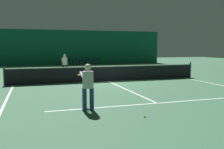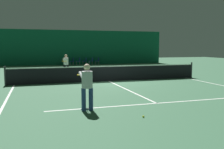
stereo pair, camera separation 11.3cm
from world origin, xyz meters
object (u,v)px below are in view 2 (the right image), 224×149
(courtside_chair_3, at_px, (85,61))
(courtside_chair_0, at_px, (66,61))
(courtside_chair_5, at_px, (98,60))
(tennis_net, at_px, (109,73))
(courtside_chair_1, at_px, (72,61))
(player_near, at_px, (87,83))
(tennis_ball, at_px, (143,116))
(courtside_chair_4, at_px, (91,60))
(courtside_chair_2, at_px, (79,61))
(player_far, at_px, (66,63))

(courtside_chair_3, bearing_deg, courtside_chair_0, -90.00)
(courtside_chair_5, bearing_deg, courtside_chair_3, -90.00)
(tennis_net, height_order, courtside_chair_0, tennis_net)
(courtside_chair_1, distance_m, courtside_chair_3, 1.55)
(player_near, bearing_deg, tennis_ball, -133.54)
(tennis_net, xyz_separation_m, tennis_ball, (-1.27, -8.01, -0.48))
(courtside_chair_5, height_order, tennis_ball, courtside_chair_5)
(courtside_chair_4, height_order, courtside_chair_5, same)
(courtside_chair_2, bearing_deg, courtside_chair_5, 90.00)
(player_far, distance_m, courtside_chair_1, 10.64)
(tennis_net, relative_size, courtside_chair_2, 14.29)
(courtside_chair_3, bearing_deg, tennis_net, -5.39)
(tennis_net, height_order, courtside_chair_3, tennis_net)
(courtside_chair_2, relative_size, tennis_ball, 12.73)
(player_far, relative_size, courtside_chair_5, 1.86)
(courtside_chair_2, distance_m, tennis_ball, 22.89)
(courtside_chair_4, bearing_deg, courtside_chair_1, -90.00)
(courtside_chair_3, relative_size, courtside_chair_5, 1.00)
(tennis_net, bearing_deg, player_far, 115.82)
(tennis_ball, bearing_deg, courtside_chair_2, 85.25)
(tennis_net, bearing_deg, courtside_chair_0, 93.57)
(courtside_chair_0, bearing_deg, courtside_chair_3, 90.00)
(tennis_net, distance_m, courtside_chair_1, 14.80)
(courtside_chair_1, bearing_deg, player_far, -10.60)
(player_near, height_order, courtside_chair_4, player_near)
(player_near, bearing_deg, tennis_net, -22.83)
(player_near, xyz_separation_m, courtside_chair_2, (3.35, 21.46, -0.43))
(courtside_chair_4, relative_size, courtside_chair_5, 1.00)
(courtside_chair_0, relative_size, courtside_chair_2, 1.00)
(tennis_net, distance_m, player_near, 7.20)
(courtside_chair_1, height_order, courtside_chair_2, same)
(tennis_net, xyz_separation_m, courtside_chair_2, (0.62, 14.80, -0.03))
(courtside_chair_1, relative_size, courtside_chair_4, 1.00)
(courtside_chair_1, height_order, courtside_chair_4, same)
(courtside_chair_2, relative_size, courtside_chair_5, 1.00)
(courtside_chair_0, xyz_separation_m, courtside_chair_5, (3.87, 0.00, 0.00))
(player_near, height_order, courtside_chair_2, player_near)
(courtside_chair_2, bearing_deg, courtside_chair_1, -90.00)
(player_far, relative_size, courtside_chair_1, 1.86)
(tennis_net, height_order, tennis_ball, tennis_net)
(courtside_chair_2, relative_size, courtside_chair_3, 1.00)
(player_near, distance_m, player_far, 11.03)
(courtside_chair_1, xyz_separation_m, tennis_ball, (-1.12, -22.81, -0.45))
(player_near, height_order, courtside_chair_0, player_near)
(courtside_chair_2, height_order, tennis_ball, courtside_chair_2)
(courtside_chair_3, bearing_deg, courtside_chair_1, -90.00)
(courtside_chair_0, distance_m, courtside_chair_4, 3.09)
(player_near, bearing_deg, courtside_chair_3, -11.44)
(courtside_chair_1, xyz_separation_m, courtside_chair_5, (3.09, 0.00, 0.00))
(tennis_net, bearing_deg, courtside_chair_3, 84.61)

